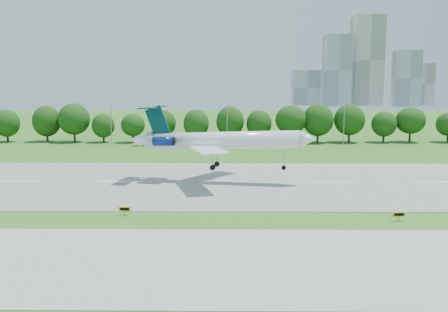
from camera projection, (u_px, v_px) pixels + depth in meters
ground at (368, 217)px, 69.19m from camera, size 600.00×600.00×0.00m
runway at (331, 182)px, 93.94m from camera, size 400.00×45.00×0.08m
taxiway at (416, 262)px, 51.37m from camera, size 400.00×23.00×0.08m
tree_line at (290, 123)px, 159.41m from camera, size 288.40×8.40×10.40m
light_poles at (285, 125)px, 149.52m from camera, size 175.90×0.25×12.19m
skyline at (362, 72)px, 450.46m from camera, size 127.00×52.00×80.00m
airliner at (215, 140)px, 93.37m from camera, size 35.34×25.46×11.89m
taxi_sign_left at (125, 209)px, 69.93m from camera, size 1.77×0.40×1.24m
taxi_sign_centre at (399, 214)px, 66.99m from camera, size 1.78×0.33×1.25m
service_vehicle_a at (164, 144)px, 151.06m from camera, size 4.13×2.79×1.29m
service_vehicle_b at (139, 144)px, 149.83m from camera, size 4.18×2.42×1.34m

